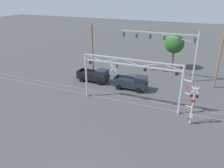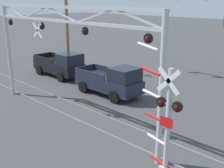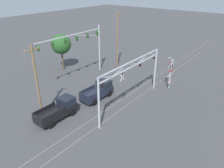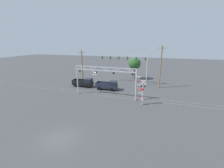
# 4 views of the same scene
# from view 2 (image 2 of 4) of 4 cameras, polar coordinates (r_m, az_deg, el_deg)

# --- Properties ---
(rail_track_near) EXTENTS (80.00, 0.08, 0.10)m
(rail_track_near) POSITION_cam_2_polar(r_m,az_deg,el_deg) (16.20, -8.47, -6.63)
(rail_track_near) COLOR gray
(rail_track_near) RESTS_ON ground_plane
(rail_track_far) EXTENTS (80.00, 0.08, 0.10)m
(rail_track_far) POSITION_cam_2_polar(r_m,az_deg,el_deg) (17.02, -4.62, -5.30)
(rail_track_far) COLOR gray
(rail_track_far) RESTS_ON ground_plane
(crossing_gantry) EXTENTS (12.71, 0.28, 6.15)m
(crossing_gantry) POSITION_cam_2_polar(r_m,az_deg,el_deg) (14.87, -10.10, 8.41)
(crossing_gantry) COLOR #B7BABF
(crossing_gantry) RESTS_ON ground_plane
(crossing_signal_mast) EXTENTS (1.69, 0.35, 5.20)m
(crossing_signal_mast) POSITION_cam_2_polar(r_m,az_deg,el_deg) (9.10, 10.61, -11.47)
(crossing_signal_mast) COLOR #B7BABF
(crossing_signal_mast) RESTS_ON ground_plane
(traffic_signal_span) EXTENTS (12.71, 0.39, 8.06)m
(traffic_signal_span) POSITION_cam_2_polar(r_m,az_deg,el_deg) (21.74, 21.86, 14.06)
(traffic_signal_span) COLOR #B7BABF
(traffic_signal_span) RESTS_ON ground_plane
(pickup_truck_lead) EXTENTS (5.00, 2.20, 2.18)m
(pickup_truck_lead) POSITION_cam_2_polar(r_m,az_deg,el_deg) (19.34, -0.14, 0.58)
(pickup_truck_lead) COLOR #1E2333
(pickup_truck_lead) RESTS_ON ground_plane
(pickup_truck_following) EXTENTS (5.15, 2.20, 2.18)m
(pickup_truck_following) POSITION_cam_2_polar(r_m,az_deg,el_deg) (24.52, -10.34, 3.82)
(pickup_truck_following) COLOR black
(pickup_truck_following) RESTS_ON ground_plane
(utility_pole_left) EXTENTS (1.80, 0.28, 8.87)m
(utility_pole_left) POSITION_cam_2_polar(r_m,az_deg,el_deg) (25.91, -9.18, 12.53)
(utility_pole_left) COLOR brown
(utility_pole_left) RESTS_ON ground_plane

